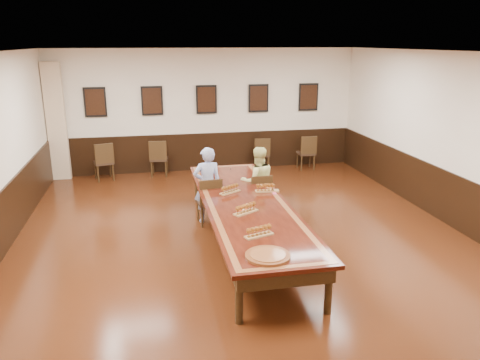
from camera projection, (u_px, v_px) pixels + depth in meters
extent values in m
cube|color=black|center=(246.00, 244.00, 8.11)|extent=(8.00, 10.00, 0.02)
cube|color=white|center=(246.00, 52.00, 7.19)|extent=(8.00, 10.00, 0.02)
cube|color=#F0E1C9|center=(206.00, 111.00, 12.35)|extent=(8.00, 0.02, 3.20)
cube|color=#F0E1C9|center=(413.00, 334.00, 2.94)|extent=(8.00, 0.02, 3.20)
cube|color=#F0E1C9|center=(464.00, 143.00, 8.41)|extent=(0.02, 10.00, 3.20)
imported|color=#4D6BC2|center=(207.00, 185.00, 8.89)|extent=(0.57, 0.40, 1.47)
imported|color=#E7E891|center=(258.00, 182.00, 9.22)|extent=(0.72, 0.57, 1.40)
cube|color=#D44667|center=(274.00, 193.00, 8.34)|extent=(0.09, 0.14, 0.01)
cube|color=#D0B28F|center=(56.00, 122.00, 11.51)|extent=(0.45, 0.18, 2.90)
cube|color=black|center=(207.00, 151.00, 12.64)|extent=(7.98, 0.04, 1.00)
cube|color=black|center=(454.00, 201.00, 8.72)|extent=(0.04, 9.98, 1.00)
cube|color=black|center=(246.00, 204.00, 7.90)|extent=(1.40, 5.00, 0.06)
cube|color=#9A5D32|center=(246.00, 202.00, 7.89)|extent=(1.28, 4.88, 0.00)
cube|color=black|center=(246.00, 202.00, 7.89)|extent=(1.10, 4.70, 0.00)
cube|color=black|center=(246.00, 212.00, 7.94)|extent=(1.25, 4.85, 0.18)
cylinder|color=black|center=(239.00, 298.00, 5.72)|extent=(0.10, 0.10, 0.69)
cylinder|color=black|center=(329.00, 289.00, 5.94)|extent=(0.10, 0.10, 0.69)
cylinder|color=black|center=(197.00, 187.00, 10.08)|extent=(0.10, 0.10, 0.69)
cylinder|color=black|center=(249.00, 184.00, 10.30)|extent=(0.10, 0.10, 0.69)
cube|color=black|center=(95.00, 102.00, 11.67)|extent=(0.54, 0.03, 0.74)
cube|color=black|center=(95.00, 102.00, 11.66)|extent=(0.46, 0.01, 0.64)
cube|color=black|center=(152.00, 101.00, 11.94)|extent=(0.54, 0.03, 0.74)
cube|color=black|center=(152.00, 101.00, 11.92)|extent=(0.46, 0.01, 0.64)
cube|color=black|center=(206.00, 99.00, 12.20)|extent=(0.54, 0.03, 0.74)
cube|color=black|center=(207.00, 100.00, 12.19)|extent=(0.46, 0.01, 0.64)
cube|color=black|center=(259.00, 98.00, 12.47)|extent=(0.54, 0.03, 0.74)
cube|color=black|center=(259.00, 98.00, 12.45)|extent=(0.46, 0.01, 0.64)
cube|color=black|center=(308.00, 97.00, 12.73)|extent=(0.54, 0.03, 0.74)
cube|color=black|center=(309.00, 97.00, 12.72)|extent=(0.46, 0.01, 0.64)
cube|color=olive|center=(230.00, 192.00, 8.38)|extent=(0.41, 0.32, 0.03)
cube|color=olive|center=(267.00, 191.00, 8.44)|extent=(0.44, 0.17, 0.03)
cube|color=olive|center=(246.00, 212.00, 7.39)|extent=(0.44, 0.33, 0.03)
cube|color=olive|center=(259.00, 236.00, 6.52)|extent=(0.44, 0.25, 0.03)
cylinder|color=#C0330C|center=(242.00, 210.00, 7.53)|extent=(0.19, 0.19, 0.02)
cylinder|color=silver|center=(242.00, 209.00, 7.53)|extent=(0.10, 0.10, 0.01)
cylinder|color=#532610|center=(268.00, 256.00, 5.89)|extent=(0.62, 0.62, 0.04)
cylinder|color=#9A5D32|center=(268.00, 254.00, 5.88)|extent=(0.50, 0.50, 0.01)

